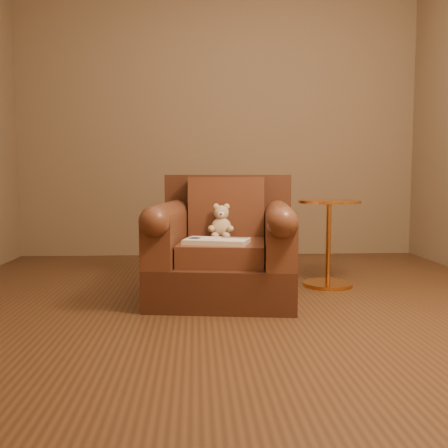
{
  "coord_description": "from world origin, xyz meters",
  "views": [
    {
      "loc": [
        -0.24,
        -3.08,
        0.78
      ],
      "look_at": [
        -0.06,
        0.06,
        0.49
      ],
      "focal_mm": 40.0,
      "sensor_mm": 36.0,
      "label": 1
    }
  ],
  "objects": [
    {
      "name": "room",
      "position": [
        0.0,
        0.0,
        1.71
      ],
      "size": [
        4.02,
        4.02,
        2.71
      ],
      "color": "#7C674C",
      "rests_on": "ground"
    },
    {
      "name": "armchair",
      "position": [
        -0.06,
        0.14,
        0.31
      ],
      "size": [
        1.0,
        0.96,
        0.81
      ],
      "rotation": [
        0.0,
        0.0,
        -0.13
      ],
      "color": "#432416",
      "rests_on": "floor"
    },
    {
      "name": "teddy_bear",
      "position": [
        -0.07,
        0.22,
        0.47
      ],
      "size": [
        0.17,
        0.19,
        0.23
      ],
      "rotation": [
        0.0,
        0.0,
        -0.11
      ],
      "color": "#CAB38D",
      "rests_on": "armchair"
    },
    {
      "name": "guidebook",
      "position": [
        -0.11,
        -0.07,
        0.4
      ],
      "size": [
        0.43,
        0.33,
        0.03
      ],
      "rotation": [
        0.0,
        0.0,
        -0.29
      ],
      "color": "beige",
      "rests_on": "armchair"
    },
    {
      "name": "floor",
      "position": [
        0.0,
        0.0,
        0.0
      ],
      "size": [
        4.0,
        4.0,
        0.0
      ],
      "primitive_type": "plane",
      "color": "#51331B",
      "rests_on": "ground"
    },
    {
      "name": "side_table",
      "position": [
        0.72,
        0.44,
        0.34
      ],
      "size": [
        0.45,
        0.45,
        0.62
      ],
      "color": "orange",
      "rests_on": "floor"
    }
  ]
}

